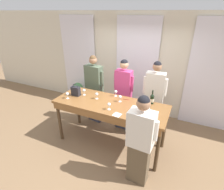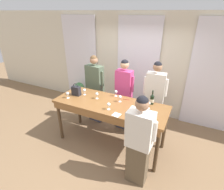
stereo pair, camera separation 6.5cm
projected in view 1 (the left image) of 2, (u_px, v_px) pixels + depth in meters
ground_plane at (110, 142)px, 4.10m from camera, size 18.00×18.00×0.00m
wall_back at (137, 65)px, 4.91m from camera, size 12.00×0.06×2.80m
curtain_panel_left at (79, 60)px, 5.61m from camera, size 1.18×0.03×2.69m
curtain_panel_center at (136, 68)px, 4.88m from camera, size 1.18×0.03×2.69m
curtain_panel_right at (213, 78)px, 4.16m from camera, size 1.18×0.03×2.69m
tasting_bar at (110, 108)px, 3.67m from camera, size 2.38×0.88×1.04m
wine_bottle at (152, 99)px, 3.58m from camera, size 0.08×0.08×0.30m
handbag at (76, 91)px, 3.93m from camera, size 0.20×0.11×0.28m
wine_glass_front_left at (84, 91)px, 3.96m from camera, size 0.07×0.07×0.15m
wine_glass_front_mid at (67, 94)px, 3.80m from camera, size 0.07×0.07×0.15m
wine_glass_front_right at (97, 94)px, 3.78m from camera, size 0.07×0.07×0.15m
wine_glass_center_left at (109, 105)px, 3.37m from camera, size 0.07×0.07×0.15m
wine_glass_center_mid at (149, 103)px, 3.41m from camera, size 0.07×0.07×0.15m
wine_glass_center_right at (116, 92)px, 3.90m from camera, size 0.07×0.07×0.15m
wine_glass_back_left at (120, 97)px, 3.66m from camera, size 0.07×0.07×0.15m
napkin at (117, 115)px, 3.23m from camera, size 0.16×0.16×0.00m
pen at (126, 99)px, 3.79m from camera, size 0.15×0.03×0.01m
guest_olive_jacket at (94, 89)px, 4.56m from camera, size 0.57×0.27×1.82m
guest_pink_top at (123, 95)px, 4.24m from camera, size 0.50×0.22×1.81m
guest_cream_sweater at (153, 100)px, 3.96m from camera, size 0.52×0.23×1.85m
host_pouring at (140, 142)px, 2.83m from camera, size 0.53×0.28×1.69m
potted_plant at (78, 92)px, 5.72m from camera, size 0.37×0.37×0.70m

